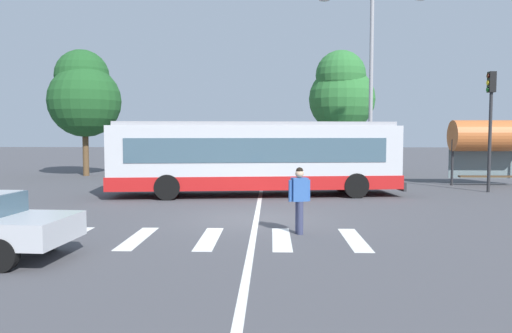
% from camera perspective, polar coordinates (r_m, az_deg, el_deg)
% --- Properties ---
extents(ground_plane, '(160.00, 160.00, 0.00)m').
position_cam_1_polar(ground_plane, '(14.81, -0.31, -6.18)').
color(ground_plane, '#47474C').
extents(city_transit_bus, '(12.15, 3.89, 3.06)m').
position_cam_1_polar(city_transit_bus, '(20.39, -0.09, 1.05)').
color(city_transit_bus, black).
rests_on(city_transit_bus, ground_plane).
extents(pedestrian_crossing_street, '(0.56, 0.36, 1.72)m').
position_cam_1_polar(pedestrian_crossing_street, '(12.62, 5.07, -3.50)').
color(pedestrian_crossing_street, '#333856').
rests_on(pedestrian_crossing_street, ground_plane).
extents(parked_car_champagne, '(2.04, 4.59, 1.35)m').
position_cam_1_polar(parked_car_champagne, '(29.90, -3.36, 0.35)').
color(parked_car_champagne, black).
rests_on(parked_car_champagne, ground_plane).
extents(parked_car_red, '(1.97, 4.55, 1.35)m').
position_cam_1_polar(parked_car_red, '(29.40, 1.68, 0.29)').
color(parked_car_red, black).
rests_on(parked_car_red, ground_plane).
extents(parked_car_teal, '(2.17, 4.63, 1.35)m').
position_cam_1_polar(parked_car_teal, '(29.57, 7.46, 0.28)').
color(parked_car_teal, black).
rests_on(parked_car_teal, ground_plane).
extents(parked_car_white, '(1.98, 4.55, 1.35)m').
position_cam_1_polar(parked_car_white, '(30.28, 12.00, 0.31)').
color(parked_car_white, black).
rests_on(parked_car_white, ground_plane).
extents(traffic_light_far_corner, '(0.33, 0.32, 5.28)m').
position_cam_1_polar(traffic_light_far_corner, '(23.87, 25.62, 5.68)').
color(traffic_light_far_corner, '#28282B').
rests_on(traffic_light_far_corner, ground_plane).
extents(bus_stop_shelter, '(3.66, 1.54, 3.25)m').
position_cam_1_polar(bus_stop_shelter, '(26.95, 25.45, 3.12)').
color(bus_stop_shelter, '#28282B').
rests_on(bus_stop_shelter, ground_plane).
extents(twin_arm_street_lamp, '(5.39, 0.32, 9.61)m').
position_cam_1_polar(twin_arm_street_lamp, '(25.95, 13.26, 11.14)').
color(twin_arm_street_lamp, '#939399').
rests_on(twin_arm_street_lamp, ground_plane).
extents(background_tree_left, '(4.37, 4.37, 7.73)m').
position_cam_1_polar(background_tree_left, '(32.05, -19.39, 7.96)').
color(background_tree_left, brown).
rests_on(background_tree_left, ground_plane).
extents(background_tree_right, '(4.32, 4.32, 7.97)m').
position_cam_1_polar(background_tree_right, '(32.87, 9.91, 8.48)').
color(background_tree_right, brown).
rests_on(background_tree_right, ground_plane).
extents(crosswalk_painted_stripes, '(7.55, 2.68, 0.01)m').
position_cam_1_polar(crosswalk_painted_stripes, '(12.21, -5.46, -8.34)').
color(crosswalk_painted_stripes, silver).
rests_on(crosswalk_painted_stripes, ground_plane).
extents(lane_center_line, '(0.16, 24.00, 0.01)m').
position_cam_1_polar(lane_center_line, '(16.78, 0.24, -4.99)').
color(lane_center_line, silver).
rests_on(lane_center_line, ground_plane).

